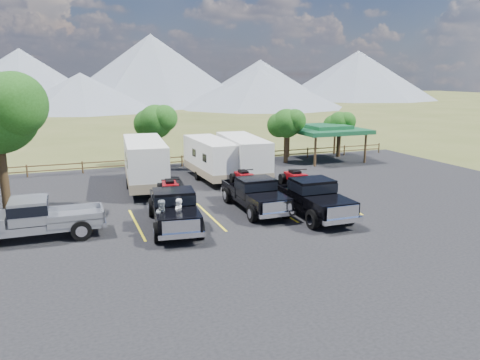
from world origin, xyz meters
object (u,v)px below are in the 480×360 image
object	(u,v)px
rig_right	(310,195)
trailer_center	(211,159)
rig_center	(254,192)
person_a	(178,216)
rig_left	(173,206)
pickup_silver	(34,218)
trailer_right	(243,157)
person_b	(163,219)
pavilion	(326,130)
trailer_left	(145,164)

from	to	relation	value
rig_right	trailer_center	distance (m)	10.55
rig_center	person_a	bearing A→B (deg)	-151.78
rig_left	rig_center	world-z (taller)	rig_left
person_a	pickup_silver	bearing A→B (deg)	-59.85
trailer_center	pickup_silver	world-z (taller)	trailer_center
rig_center	trailer_center	xyz separation A→B (m)	(0.05, 8.29, 0.54)
rig_left	trailer_right	size ratio (longest dim) A/B	0.75
trailer_right	person_b	world-z (taller)	trailer_right
rig_right	person_a	world-z (taller)	rig_right
rig_center	rig_right	world-z (taller)	rig_right
pavilion	trailer_right	size ratio (longest dim) A/B	0.69
pavilion	trailer_left	xyz separation A→B (m)	(-17.21, -5.38, -1.01)
trailer_left	trailer_right	xyz separation A→B (m)	(7.28, 0.57, -0.10)
pavilion	trailer_left	world-z (taller)	trailer_left
rig_left	person_b	size ratio (longest dim) A/B	3.56
person_b	trailer_right	bearing A→B (deg)	40.92
trailer_left	rig_right	bearing A→B (deg)	-45.36
rig_center	trailer_center	size ratio (longest dim) A/B	0.74
trailer_right	person_a	world-z (taller)	trailer_right
rig_left	rig_right	xyz separation A→B (m)	(7.52, -0.60, 0.05)
trailer_center	person_a	size ratio (longest dim) A/B	4.75
rig_right	person_b	world-z (taller)	rig_right
rig_left	person_b	bearing A→B (deg)	-110.77
pavilion	trailer_right	distance (m)	11.09
trailer_center	pickup_silver	xyz separation A→B (m)	(-11.62, -9.19, -0.54)
pickup_silver	rig_left	bearing A→B (deg)	86.55
pavilion	person_a	bearing A→B (deg)	-138.54
trailer_left	person_a	distance (m)	9.94
rig_left	trailer_right	xyz separation A→B (m)	(7.31, 9.12, 0.58)
trailer_center	pickup_silver	size ratio (longest dim) A/B	1.31
trailer_left	pickup_silver	size ratio (longest dim) A/B	1.47
rig_right	trailer_left	xyz separation A→B (m)	(-7.49, 9.15, 0.63)
trailer_right	pickup_silver	xyz separation A→B (m)	(-13.89, -8.67, -0.62)
person_a	rig_center	bearing A→B (deg)	163.70
rig_right	trailer_center	bearing A→B (deg)	104.52
trailer_center	trailer_right	distance (m)	2.33
rig_left	pavilion	bearing A→B (deg)	45.79
rig_left	pickup_silver	size ratio (longest dim) A/B	1.03
trailer_left	person_b	bearing A→B (deg)	-89.72
rig_center	trailer_center	world-z (taller)	trailer_center
trailer_center	pavilion	bearing A→B (deg)	17.29
trailer_left	trailer_center	xyz separation A→B (m)	(5.02, 1.09, -0.18)
pavilion	trailer_center	size ratio (longest dim) A/B	0.72
person_b	pickup_silver	bearing A→B (deg)	147.66
rig_right	trailer_center	world-z (taller)	trailer_center
trailer_center	person_b	bearing A→B (deg)	-119.69
trailer_left	trailer_right	world-z (taller)	trailer_left
trailer_center	trailer_right	size ratio (longest dim) A/B	0.95
rig_right	trailer_center	xyz separation A→B (m)	(-2.48, 10.24, 0.46)
pickup_silver	rig_center	bearing A→B (deg)	94.89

